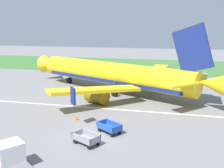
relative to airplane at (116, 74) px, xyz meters
name	(u,v)px	position (x,y,z in m)	size (l,w,h in m)	color
ground_plane	(91,136)	(1.49, -18.12, -3.05)	(220.00, 220.00, 0.00)	slate
grass_strip	(146,65)	(1.49, 32.03, -3.02)	(220.00, 28.00, 0.06)	#3D7033
apron_stripe	(112,109)	(1.49, -9.04, -3.05)	(120.00, 0.36, 0.01)	silver
airplane	(116,74)	(0.00, 0.00, 0.00)	(35.36, 29.10, 11.34)	yellow
baggage_cart_nearest	(86,138)	(1.59, -19.98, -2.45)	(3.49, 2.39, 1.07)	gray
baggage_cart_second_in_row	(109,127)	(3.04, -16.84, -2.45)	(3.35, 2.62, 1.07)	#234CB2
service_truck_beside_carts	(12,157)	(-2.40, -25.61, -1.95)	(4.64, 4.15, 2.10)	slate
traffic_cone_near_plane	(76,118)	(-1.65, -14.09, -2.74)	(0.48, 0.48, 0.63)	orange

